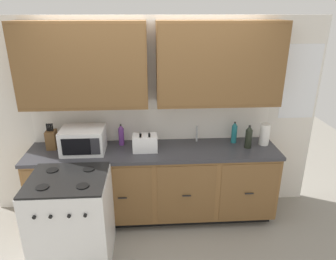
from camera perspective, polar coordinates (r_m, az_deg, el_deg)
name	(u,v)px	position (r m, az deg, el deg)	size (l,w,h in m)	color
ground_plane	(155,231)	(3.86, -2.34, -18.07)	(8.00, 8.00, 0.00)	gray
wall_unit	(152,86)	(3.58, -2.87, 8.15)	(4.07, 0.40, 2.39)	white
counter_run	(154,183)	(3.83, -2.53, -9.71)	(2.90, 0.64, 0.93)	black
stove_range	(72,219)	(3.41, -17.18, -15.29)	(0.76, 0.68, 0.95)	white
microwave	(83,140)	(3.64, -15.30, -1.82)	(0.48, 0.37, 0.28)	white
toaster	(145,143)	(3.56, -4.23, -2.38)	(0.28, 0.18, 0.19)	white
knife_block	(52,139)	(3.85, -20.57, -1.59)	(0.11, 0.14, 0.31)	brown
sink_faucet	(197,134)	(3.82, 5.28, -0.66)	(0.02, 0.02, 0.20)	#B2B5BA
paper_towel_roll	(265,134)	(3.87, 17.29, -0.76)	(0.12, 0.12, 0.26)	white
bottle_dark	(249,137)	(3.73, 14.58, -1.25)	(0.08, 0.08, 0.28)	black
bottle_teal	(234,133)	(3.84, 12.05, -0.45)	(0.07, 0.07, 0.26)	#1E707A
bottle_violet	(121,135)	(3.74, -8.58, -0.90)	(0.07, 0.07, 0.26)	#663384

